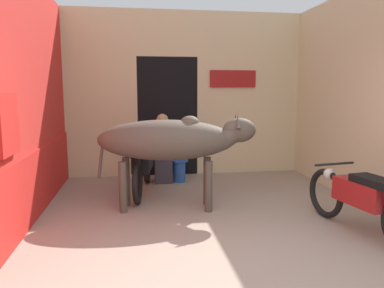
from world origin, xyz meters
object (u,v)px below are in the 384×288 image
at_px(cow, 173,141).
at_px(shopkeeper_seated, 163,147).
at_px(motorcycle_near, 362,199).
at_px(plastic_stool, 179,170).
at_px(motorcycle_far, 143,166).

relative_size(cow, shopkeeper_seated, 1.80).
relative_size(cow, motorcycle_near, 1.17).
xyz_separation_m(motorcycle_near, plastic_stool, (-1.82, 2.88, -0.21)).
xyz_separation_m(cow, plastic_stool, (0.27, 1.55, -0.76)).
bearing_deg(cow, motorcycle_far, 114.32).
height_order(cow, plastic_stool, cow).
relative_size(motorcycle_near, motorcycle_far, 0.98).
distance_m(cow, motorcycle_far, 1.13).
relative_size(motorcycle_near, plastic_stool, 4.62).
xyz_separation_m(motorcycle_near, shopkeeper_seated, (-2.12, 2.91, 0.22)).
bearing_deg(cow, shopkeeper_seated, 90.90).
height_order(motorcycle_near, plastic_stool, motorcycle_near).
distance_m(shopkeeper_seated, plastic_stool, 0.53).
bearing_deg(motorcycle_near, plastic_stool, 122.34).
distance_m(cow, plastic_stool, 1.75).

